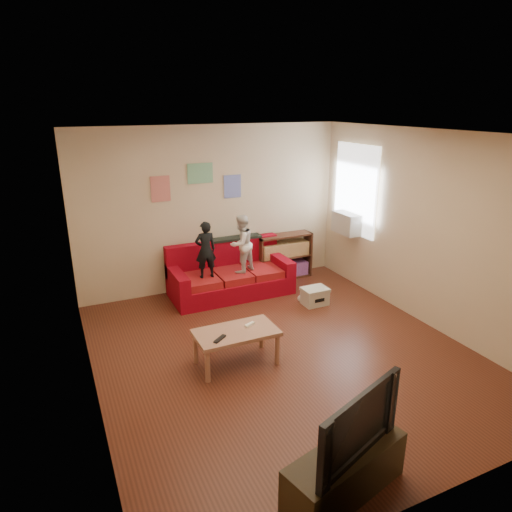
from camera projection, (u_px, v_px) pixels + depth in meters
name	position (u px, v px, depth m)	size (l,w,h in m)	color
room_shell	(284.00, 252.00, 5.38)	(4.52, 5.02, 2.72)	#592819
sofa	(229.00, 276.00, 7.54)	(1.96, 0.90, 0.86)	maroon
child_a	(206.00, 250.00, 7.03)	(0.33, 0.22, 0.90)	black
child_b	(241.00, 244.00, 7.26)	(0.46, 0.36, 0.94)	silver
coffee_table	(236.00, 336.00, 5.45)	(0.98, 0.54, 0.44)	#B1795D
remote	(220.00, 339.00, 5.22)	(0.20, 0.05, 0.02)	black
game_controller	(250.00, 325.00, 5.54)	(0.14, 0.04, 0.03)	white
bookshelf	(284.00, 259.00, 8.17)	(1.01, 0.30, 0.81)	#4C2A1A
window	(355.00, 190.00, 7.59)	(0.04, 1.08, 1.48)	white
ac_unit	(347.00, 223.00, 7.72)	(0.28, 0.55, 0.35)	#B7B2A3
artwork_left	(161.00, 189.00, 7.05)	(0.30, 0.01, 0.40)	#D87266
artwork_center	(200.00, 173.00, 7.24)	(0.42, 0.01, 0.32)	#72B27F
artwork_right	(233.00, 186.00, 7.54)	(0.30, 0.01, 0.38)	#727FCC
file_box	(315.00, 296.00, 7.15)	(0.39, 0.30, 0.27)	beige
tv_stand	(345.00, 472.00, 3.66)	(1.11, 0.37, 0.42)	#302513
television	(349.00, 420.00, 3.50)	(1.01, 0.13, 0.58)	black
tissue	(301.00, 298.00, 7.27)	(0.11, 0.11, 0.11)	silver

